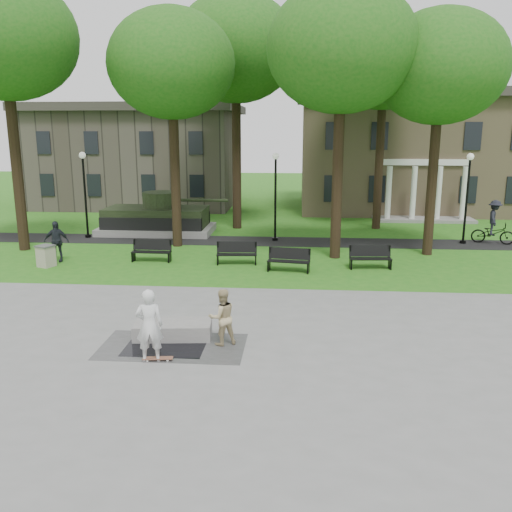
{
  "coord_description": "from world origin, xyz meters",
  "views": [
    {
      "loc": [
        1.76,
        -16.67,
        5.88
      ],
      "look_at": [
        0.23,
        2.51,
        1.4
      ],
      "focal_mm": 38.0,
      "sensor_mm": 36.0,
      "label": 1
    }
  ],
  "objects_px": {
    "friend_watching": "(222,317)",
    "park_bench_0": "(152,250)",
    "concrete_block": "(173,330)",
    "trash_bin": "(46,256)",
    "skateboarder": "(149,325)",
    "cyclist": "(494,226)"
  },
  "relations": [
    {
      "from": "friend_watching",
      "to": "park_bench_0",
      "type": "bearing_deg",
      "value": -90.8
    },
    {
      "from": "concrete_block",
      "to": "trash_bin",
      "type": "bearing_deg",
      "value": 133.71
    },
    {
      "from": "skateboarder",
      "to": "park_bench_0",
      "type": "height_order",
      "value": "skateboarder"
    },
    {
      "from": "friend_watching",
      "to": "trash_bin",
      "type": "relative_size",
      "value": 1.67
    },
    {
      "from": "park_bench_0",
      "to": "concrete_block",
      "type": "bearing_deg",
      "value": -69.9
    },
    {
      "from": "trash_bin",
      "to": "park_bench_0",
      "type": "bearing_deg",
      "value": 17.25
    },
    {
      "from": "skateboarder",
      "to": "trash_bin",
      "type": "distance_m",
      "value": 11.99
    },
    {
      "from": "concrete_block",
      "to": "park_bench_0",
      "type": "xyz_separation_m",
      "value": [
        -3.11,
        9.2,
        0.28
      ]
    },
    {
      "from": "friend_watching",
      "to": "trash_bin",
      "type": "distance_m",
      "value": 12.22
    },
    {
      "from": "friend_watching",
      "to": "trash_bin",
      "type": "xyz_separation_m",
      "value": [
        -9.0,
        8.26,
        -0.34
      ]
    },
    {
      "from": "concrete_block",
      "to": "trash_bin",
      "type": "relative_size",
      "value": 2.29
    },
    {
      "from": "friend_watching",
      "to": "cyclist",
      "type": "xyz_separation_m",
      "value": [
        12.34,
        14.92,
        0.12
      ]
    },
    {
      "from": "skateboarder",
      "to": "park_bench_0",
      "type": "xyz_separation_m",
      "value": [
        -2.91,
        10.87,
        -0.47
      ]
    },
    {
      "from": "cyclist",
      "to": "park_bench_0",
      "type": "distance_m",
      "value": 17.77
    },
    {
      "from": "skateboarder",
      "to": "concrete_block",
      "type": "bearing_deg",
      "value": -107.7
    },
    {
      "from": "concrete_block",
      "to": "cyclist",
      "type": "relative_size",
      "value": 0.95
    },
    {
      "from": "skateboarder",
      "to": "park_bench_0",
      "type": "distance_m",
      "value": 11.26
    },
    {
      "from": "friend_watching",
      "to": "concrete_block",
      "type": "bearing_deg",
      "value": -41.81
    },
    {
      "from": "skateboarder",
      "to": "friend_watching",
      "type": "relative_size",
      "value": 1.21
    },
    {
      "from": "park_bench_0",
      "to": "skateboarder",
      "type": "bearing_deg",
      "value": -73.63
    },
    {
      "from": "concrete_block",
      "to": "cyclist",
      "type": "bearing_deg",
      "value": 46.35
    },
    {
      "from": "friend_watching",
      "to": "trash_bin",
      "type": "height_order",
      "value": "friend_watching"
    }
  ]
}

